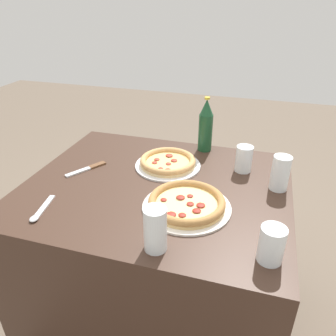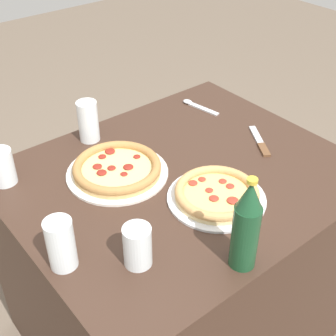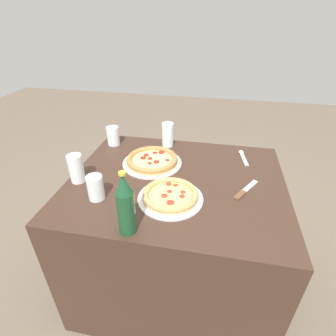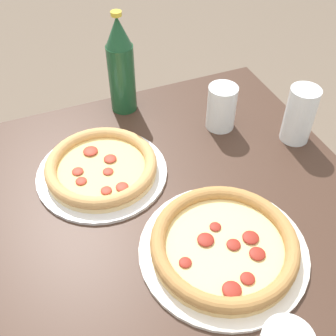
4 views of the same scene
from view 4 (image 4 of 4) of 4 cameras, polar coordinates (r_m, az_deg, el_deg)
The scene contains 6 objects.
table at distance 1.17m, azimuth -4.48°, elevation -19.43°, with size 1.04×0.87×0.76m.
pizza_margherita at distance 0.94m, azimuth -8.82°, elevation 0.08°, with size 0.29×0.29×0.04m.
pizza_salami at distance 0.80m, azimuth 7.61°, elevation -10.38°, with size 0.32×0.32×0.04m.
glass_orange_juice at distance 1.03m, azimuth 17.34°, elevation 6.64°, with size 0.07×0.07×0.14m.
glass_water at distance 1.04m, azimuth 7.23°, elevation 7.93°, with size 0.07×0.07×0.11m.
beer_bottle at distance 1.06m, azimuth -6.40°, elevation 13.54°, with size 0.07×0.07×0.26m.
Camera 4 is at (0.11, 0.50, 1.43)m, focal length 45.00 mm.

